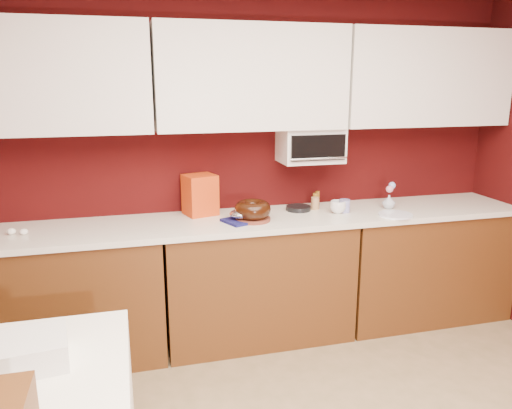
{
  "coord_description": "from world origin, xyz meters",
  "views": [
    {
      "loc": [
        -0.86,
        -1.31,
        1.83
      ],
      "look_at": [
        -0.03,
        1.84,
        1.02
      ],
      "focal_mm": 35.0,
      "sensor_mm": 36.0,
      "label": 1
    }
  ],
  "objects": [
    {
      "name": "wall_back",
      "position": [
        0.0,
        2.25,
        1.25
      ],
      "size": [
        4.0,
        0.02,
        2.5
      ],
      "primitive_type": "cube",
      "color": "#380707",
      "rests_on": "floor"
    },
    {
      "name": "base_cabinet_left",
      "position": [
        -1.33,
        1.94,
        0.43
      ],
      "size": [
        1.31,
        0.58,
        0.86
      ],
      "primitive_type": "cube",
      "color": "#552E11",
      "rests_on": "floor"
    },
    {
      "name": "base_cabinet_center",
      "position": [
        0.0,
        1.94,
        0.43
      ],
      "size": [
        1.31,
        0.58,
        0.86
      ],
      "primitive_type": "cube",
      "color": "#552E11",
      "rests_on": "floor"
    },
    {
      "name": "base_cabinet_right",
      "position": [
        1.33,
        1.94,
        0.43
      ],
      "size": [
        1.31,
        0.58,
        0.86
      ],
      "primitive_type": "cube",
      "color": "#552E11",
      "rests_on": "floor"
    },
    {
      "name": "countertop",
      "position": [
        0.0,
        1.94,
        0.88
      ],
      "size": [
        4.0,
        0.62,
        0.04
      ],
      "primitive_type": "cube",
      "color": "silver",
      "rests_on": "base_cabinet_center"
    },
    {
      "name": "upper_cabinet_left",
      "position": [
        -1.33,
        2.08,
        1.85
      ],
      "size": [
        1.31,
        0.33,
        0.7
      ],
      "primitive_type": "cube",
      "color": "white",
      "rests_on": "wall_back"
    },
    {
      "name": "upper_cabinet_center",
      "position": [
        0.0,
        2.08,
        1.85
      ],
      "size": [
        1.31,
        0.33,
        0.7
      ],
      "primitive_type": "cube",
      "color": "white",
      "rests_on": "wall_back"
    },
    {
      "name": "upper_cabinet_right",
      "position": [
        1.33,
        2.08,
        1.85
      ],
      "size": [
        1.31,
        0.33,
        0.7
      ],
      "primitive_type": "cube",
      "color": "white",
      "rests_on": "wall_back"
    },
    {
      "name": "toaster_oven",
      "position": [
        0.45,
        2.1,
        1.38
      ],
      "size": [
        0.45,
        0.3,
        0.25
      ],
      "primitive_type": "cube",
      "color": "white",
      "rests_on": "upper_cabinet_center"
    },
    {
      "name": "toaster_oven_door",
      "position": [
        0.45,
        1.94,
        1.38
      ],
      "size": [
        0.4,
        0.02,
        0.18
      ],
      "primitive_type": "cube",
      "color": "black",
      "rests_on": "toaster_oven"
    },
    {
      "name": "toaster_oven_handle",
      "position": [
        0.45,
        1.93,
        1.3
      ],
      "size": [
        0.42,
        0.02,
        0.02
      ],
      "primitive_type": "cylinder",
      "rotation": [
        0.0,
        1.57,
        0.0
      ],
      "color": "silver",
      "rests_on": "toaster_oven"
    },
    {
      "name": "cake_base",
      "position": [
        -0.05,
        1.87,
        0.91
      ],
      "size": [
        0.32,
        0.32,
        0.02
      ],
      "primitive_type": "cylinder",
      "rotation": [
        0.0,
        0.0,
        0.42
      ],
      "color": "brown",
      "rests_on": "countertop"
    },
    {
      "name": "bundt_cake",
      "position": [
        -0.05,
        1.87,
        0.98
      ],
      "size": [
        0.32,
        0.32,
        0.1
      ],
      "primitive_type": "torus",
      "rotation": [
        0.0,
        0.0,
        0.37
      ],
      "color": "black",
      "rests_on": "cake_base"
    },
    {
      "name": "navy_towel",
      "position": [
        -0.12,
        1.87,
        0.91
      ],
      "size": [
        0.29,
        0.27,
        0.02
      ],
      "primitive_type": "cube",
      "rotation": [
        0.0,
        0.0,
        0.39
      ],
      "color": "#151652",
      "rests_on": "countertop"
    },
    {
      "name": "foil_ham_nest",
      "position": [
        -0.12,
        1.87,
        0.96
      ],
      "size": [
        0.21,
        0.19,
        0.06
      ],
      "primitive_type": "ellipsoid",
      "rotation": [
        0.0,
        0.0,
        0.29
      ],
      "color": "silver",
      "rests_on": "navy_towel"
    },
    {
      "name": "roasted_ham",
      "position": [
        -0.12,
        1.87,
        0.98
      ],
      "size": [
        0.1,
        0.08,
        0.06
      ],
      "primitive_type": "ellipsoid",
      "rotation": [
        0.0,
        0.0,
        -0.02
      ],
      "color": "#9F6848",
      "rests_on": "foil_ham_nest"
    },
    {
      "name": "pandoro_box",
      "position": [
        -0.37,
        2.13,
        1.04
      ],
      "size": [
        0.26,
        0.24,
        0.29
      ],
      "primitive_type": "cube",
      "rotation": [
        0.0,
        0.0,
        0.28
      ],
      "color": "#AF1B0B",
      "rests_on": "countertop"
    },
    {
      "name": "dark_pan",
      "position": [
        0.35,
        2.06,
        0.92
      ],
      "size": [
        0.23,
        0.23,
        0.03
      ],
      "primitive_type": "cylinder",
      "rotation": [
        0.0,
        0.0,
        -0.35
      ],
      "color": "black",
      "rests_on": "countertop"
    },
    {
      "name": "coffee_mug",
      "position": [
        0.6,
        1.91,
        0.95
      ],
      "size": [
        0.14,
        0.14,
        0.11
      ],
      "primitive_type": "imported",
      "rotation": [
        0.0,
        0.0,
        0.69
      ],
      "color": "silver",
      "rests_on": "countertop"
    },
    {
      "name": "blue_jar",
      "position": [
        0.66,
        1.92,
        0.95
      ],
      "size": [
        0.1,
        0.1,
        0.09
      ],
      "primitive_type": "cylinder",
      "rotation": [
        0.0,
        0.0,
        -0.28
      ],
      "color": "#1A1B93",
      "rests_on": "countertop"
    },
    {
      "name": "flower_vase",
      "position": [
        1.03,
        1.94,
        0.96
      ],
      "size": [
        0.08,
        0.08,
        0.11
      ],
      "primitive_type": "imported",
      "rotation": [
        0.0,
        0.0,
        0.05
      ],
      "color": "#ACB4C2",
      "rests_on": "countertop"
    },
    {
      "name": "flower_pink",
      "position": [
        1.03,
        1.94,
        1.05
      ],
      "size": [
        0.05,
        0.05,
        0.05
      ],
      "primitive_type": "sphere",
      "color": "pink",
      "rests_on": "flower_vase"
    },
    {
      "name": "flower_blue",
      "position": [
        1.06,
        1.96,
        1.07
      ],
      "size": [
        0.05,
        0.05,
        0.05
      ],
      "primitive_type": "sphere",
      "color": "#92AAEA",
      "rests_on": "flower_vase"
    },
    {
      "name": "china_plate",
      "position": [
        0.97,
        1.74,
        0.91
      ],
      "size": [
        0.32,
        0.32,
        0.01
      ],
      "primitive_type": "cylinder",
      "rotation": [
        0.0,
        0.0,
        0.43
      ],
      "color": "white",
      "rests_on": "countertop"
    },
    {
      "name": "amber_bottle",
      "position": [
        0.5,
        2.11,
        0.95
      ],
      "size": [
        0.04,
        0.04,
        0.11
      ],
      "primitive_type": "cylinder",
      "rotation": [
        0.0,
        0.0,
        -0.21
      ],
      "color": "brown",
      "rests_on": "countertop"
    },
    {
      "name": "paper_cup",
      "position": [
        0.48,
        2.06,
        0.95
      ],
      "size": [
        0.08,
        0.08,
        0.09
      ],
      "primitive_type": "cylinder",
      "rotation": [
        0.0,
        0.0,
        0.42
      ],
      "color": "#9C7046",
      "rests_on": "countertop"
    },
    {
      "name": "egg_left",
      "position": [
        -1.5,
        1.92,
        0.92
      ],
      "size": [
        0.05,
        0.04,
        0.04
      ],
      "primitive_type": "ellipsoid",
      "rotation": [
        0.0,
        0.0,
        0.05
      ],
      "color": "white",
      "rests_on": "countertop"
    },
    {
      "name": "egg_right",
      "position": [
        -1.58,
        1.94,
        0.92
      ],
      "size": [
        0.05,
        0.04,
        0.04
      ],
      "primitive_type": "ellipsoid",
      "rotation": [
        0.0,
        0.0,
        -0.02
      ],
      "color": "white",
      "rests_on": "countertop"
    },
    {
      "name": "newspaper_stack",
      "position": [
        -1.29,
        0.6,
        0.81
      ],
      "size": [
        0.35,
        0.3,
        0.11
      ],
      "primitive_type": "cube",
      "rotation": [
        0.0,
        0.0,
        0.13
      ],
      "color": "white",
      "rests_on": "dining_table"
    },
    {
      "name": "amber_bottle_tall",
      "position": [
        0.54,
        2.16,
        0.96
      ],
      "size": [
        0.04,
        0.04,
        0.11
      ],
      "primitive_type": "cylinder",
      "rotation": [
        0.0,
        0.0,
        -0.38
      ],
      "color": "brown",
      "rests_on": "countertop"
    }
  ]
}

